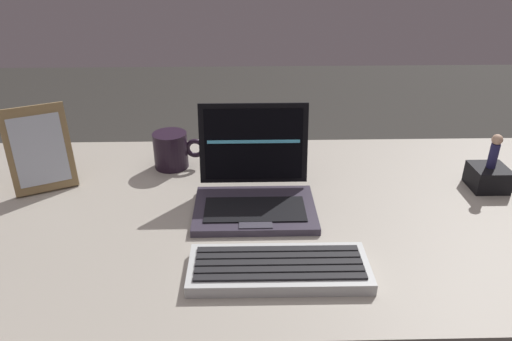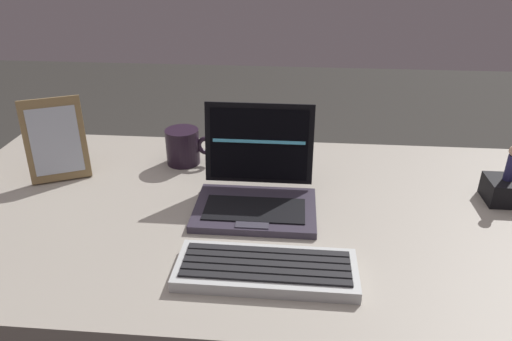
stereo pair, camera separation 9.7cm
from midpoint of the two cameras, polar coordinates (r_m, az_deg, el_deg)
desk at (r=1.07m, az=3.88°, el=-7.92°), size 1.51×0.75×0.73m
laptop_front at (r=1.03m, az=2.73°, el=-2.24°), size 0.26×0.21×0.21m
external_keyboard at (r=0.85m, az=4.56°, el=-11.83°), size 0.32×0.12×0.03m
photo_frame at (r=1.20m, az=-20.81°, el=3.35°), size 0.15×0.10×0.20m
figurine_stand at (r=1.21m, az=29.69°, el=-2.14°), size 0.08×0.08×0.05m
figurine at (r=1.18m, az=30.45°, el=0.87°), size 0.02×0.02×0.08m
coffee_mug at (r=1.23m, az=-6.44°, el=2.83°), size 0.13×0.09×0.09m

